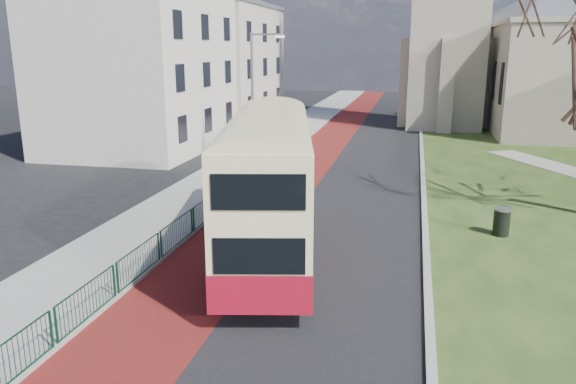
# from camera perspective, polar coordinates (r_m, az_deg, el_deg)

# --- Properties ---
(ground) EXTENTS (160.00, 160.00, 0.00)m
(ground) POSITION_cam_1_polar(r_m,az_deg,el_deg) (18.38, -5.55, -8.84)
(ground) COLOR black
(ground) RESTS_ON ground
(road_carriageway) EXTENTS (9.00, 120.00, 0.01)m
(road_carriageway) POSITION_cam_1_polar(r_m,az_deg,el_deg) (36.93, 6.33, 3.08)
(road_carriageway) COLOR black
(road_carriageway) RESTS_ON ground
(bus_lane) EXTENTS (3.40, 120.00, 0.01)m
(bus_lane) POSITION_cam_1_polar(r_m,az_deg,el_deg) (37.31, 2.20, 3.28)
(bus_lane) COLOR #591414
(bus_lane) RESTS_ON ground
(pavement_west) EXTENTS (4.00, 120.00, 0.12)m
(pavement_west) POSITION_cam_1_polar(r_m,az_deg,el_deg) (38.15, -3.43, 3.60)
(pavement_west) COLOR gray
(pavement_west) RESTS_ON ground
(kerb_west) EXTENTS (0.25, 120.00, 0.13)m
(kerb_west) POSITION_cam_1_polar(r_m,az_deg,el_deg) (37.66, -0.50, 3.49)
(kerb_west) COLOR #999993
(kerb_west) RESTS_ON ground
(kerb_east) EXTENTS (0.25, 80.00, 0.13)m
(kerb_east) POSITION_cam_1_polar(r_m,az_deg,el_deg) (38.69, 13.46, 3.38)
(kerb_east) COLOR #999993
(kerb_east) RESTS_ON ground
(pedestrian_railing) EXTENTS (0.07, 24.00, 1.12)m
(pedestrian_railing) POSITION_cam_1_polar(r_m,az_deg,el_deg) (22.68, -9.56, -2.91)
(pedestrian_railing) COLOR #0D3B22
(pedestrian_railing) RESTS_ON ground
(street_block_near) EXTENTS (10.30, 14.30, 13.00)m
(street_block_near) POSITION_cam_1_polar(r_m,az_deg,el_deg) (42.66, -14.81, 13.03)
(street_block_near) COLOR beige
(street_block_near) RESTS_ON ground
(street_block_far) EXTENTS (10.30, 16.30, 11.50)m
(street_block_far) POSITION_cam_1_polar(r_m,az_deg,el_deg) (57.39, -7.33, 12.89)
(street_block_far) COLOR beige
(street_block_far) RESTS_ON ground
(streetlamp) EXTENTS (2.13, 0.18, 8.00)m
(streetlamp) POSITION_cam_1_polar(r_m,az_deg,el_deg) (35.47, -3.41, 10.17)
(streetlamp) COLOR gray
(streetlamp) RESTS_ON pavement_west
(bus) EXTENTS (5.15, 12.13, 4.94)m
(bus) POSITION_cam_1_polar(r_m,az_deg,el_deg) (19.66, -1.96, 1.44)
(bus) COLOR maroon
(bus) RESTS_ON ground
(litter_bin) EXTENTS (0.71, 0.71, 1.09)m
(litter_bin) POSITION_cam_1_polar(r_m,az_deg,el_deg) (23.67, 20.87, -2.84)
(litter_bin) COLOR black
(litter_bin) RESTS_ON grass_green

